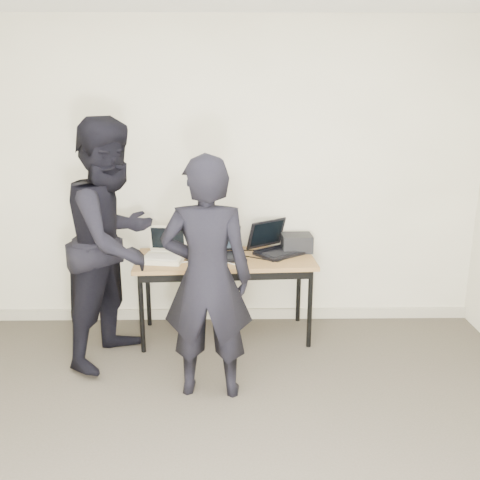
{
  "coord_description": "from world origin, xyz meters",
  "views": [
    {
      "loc": [
        0.04,
        -2.44,
        2.08
      ],
      "look_at": [
        0.1,
        1.6,
        0.95
      ],
      "focal_mm": 40.0,
      "sensor_mm": 36.0,
      "label": 1
    }
  ],
  "objects_px": {
    "desk": "(225,264)",
    "laptop_right": "(275,246)",
    "laptop_center": "(224,251)",
    "laptop_beige": "(165,253)",
    "leather_satchel": "(205,236)",
    "equipment_box": "(297,243)",
    "person_typist": "(207,279)",
    "person_observer": "(114,242)"
  },
  "relations": [
    {
      "from": "leather_satchel",
      "to": "equipment_box",
      "type": "bearing_deg",
      "value": -5.89
    },
    {
      "from": "laptop_beige",
      "to": "leather_satchel",
      "type": "height_order",
      "value": "laptop_beige"
    },
    {
      "from": "laptop_right",
      "to": "person_observer",
      "type": "relative_size",
      "value": 0.27
    },
    {
      "from": "leather_satchel",
      "to": "desk",
      "type": "bearing_deg",
      "value": -55.0
    },
    {
      "from": "leather_satchel",
      "to": "laptop_center",
      "type": "bearing_deg",
      "value": -52.96
    },
    {
      "from": "desk",
      "to": "laptop_beige",
      "type": "relative_size",
      "value": 4.13
    },
    {
      "from": "equipment_box",
      "to": "person_typist",
      "type": "relative_size",
      "value": 0.15
    },
    {
      "from": "laptop_beige",
      "to": "person_typist",
      "type": "distance_m",
      "value": 0.95
    },
    {
      "from": "desk",
      "to": "equipment_box",
      "type": "bearing_deg",
      "value": 13.85
    },
    {
      "from": "laptop_right",
      "to": "person_observer",
      "type": "bearing_deg",
      "value": 164.21
    },
    {
      "from": "desk",
      "to": "person_observer",
      "type": "height_order",
      "value": "person_observer"
    },
    {
      "from": "desk",
      "to": "laptop_beige",
      "type": "xyz_separation_m",
      "value": [
        -0.5,
        -0.03,
        0.11
      ]
    },
    {
      "from": "laptop_beige",
      "to": "equipment_box",
      "type": "xyz_separation_m",
      "value": [
        1.13,
        0.23,
        0.02
      ]
    },
    {
      "from": "laptop_beige",
      "to": "equipment_box",
      "type": "bearing_deg",
      "value": 19.68
    },
    {
      "from": "desk",
      "to": "laptop_right",
      "type": "relative_size",
      "value": 2.96
    },
    {
      "from": "laptop_beige",
      "to": "laptop_center",
      "type": "height_order",
      "value": "laptop_beige"
    },
    {
      "from": "desk",
      "to": "laptop_center",
      "type": "xyz_separation_m",
      "value": [
        -0.01,
        0.02,
        0.11
      ]
    },
    {
      "from": "laptop_right",
      "to": "person_typist",
      "type": "distance_m",
      "value": 1.17
    },
    {
      "from": "person_observer",
      "to": "equipment_box",
      "type": "bearing_deg",
      "value": -46.46
    },
    {
      "from": "desk",
      "to": "laptop_center",
      "type": "height_order",
      "value": "laptop_center"
    },
    {
      "from": "person_observer",
      "to": "person_typist",
      "type": "bearing_deg",
      "value": -103.14
    },
    {
      "from": "leather_satchel",
      "to": "person_observer",
      "type": "distance_m",
      "value": 0.88
    },
    {
      "from": "person_typist",
      "to": "laptop_right",
      "type": "bearing_deg",
      "value": -114.93
    },
    {
      "from": "desk",
      "to": "leather_satchel",
      "type": "relative_size",
      "value": 4.15
    },
    {
      "from": "person_typist",
      "to": "leather_satchel",
      "type": "bearing_deg",
      "value": -83.79
    },
    {
      "from": "equipment_box",
      "to": "laptop_center",
      "type": "bearing_deg",
      "value": -165.18
    },
    {
      "from": "laptop_center",
      "to": "person_observer",
      "type": "xyz_separation_m",
      "value": [
        -0.84,
        -0.36,
        0.18
      ]
    },
    {
      "from": "leather_satchel",
      "to": "person_typist",
      "type": "xyz_separation_m",
      "value": [
        0.07,
        -1.12,
        0.0
      ]
    },
    {
      "from": "laptop_center",
      "to": "laptop_right",
      "type": "xyz_separation_m",
      "value": [
        0.44,
        0.12,
        0.01
      ]
    },
    {
      "from": "laptop_beige",
      "to": "laptop_center",
      "type": "xyz_separation_m",
      "value": [
        0.5,
        0.06,
        0.0
      ]
    },
    {
      "from": "equipment_box",
      "to": "person_observer",
      "type": "height_order",
      "value": "person_observer"
    },
    {
      "from": "equipment_box",
      "to": "person_typist",
      "type": "height_order",
      "value": "person_typist"
    },
    {
      "from": "laptop_beige",
      "to": "leather_satchel",
      "type": "distance_m",
      "value": 0.42
    },
    {
      "from": "laptop_beige",
      "to": "laptop_right",
      "type": "relative_size",
      "value": 0.72
    },
    {
      "from": "laptop_center",
      "to": "laptop_right",
      "type": "distance_m",
      "value": 0.45
    },
    {
      "from": "person_typist",
      "to": "laptop_beige",
      "type": "bearing_deg",
      "value": -62.77
    },
    {
      "from": "laptop_beige",
      "to": "leather_satchel",
      "type": "bearing_deg",
      "value": 47.31
    },
    {
      "from": "laptop_center",
      "to": "equipment_box",
      "type": "height_order",
      "value": "laptop_center"
    },
    {
      "from": "desk",
      "to": "laptop_right",
      "type": "bearing_deg",
      "value": 15.16
    },
    {
      "from": "desk",
      "to": "leather_satchel",
      "type": "xyz_separation_m",
      "value": [
        -0.18,
        0.23,
        0.19
      ]
    },
    {
      "from": "laptop_right",
      "to": "person_typist",
      "type": "bearing_deg",
      "value": -153.75
    },
    {
      "from": "desk",
      "to": "laptop_center",
      "type": "distance_m",
      "value": 0.12
    }
  ]
}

